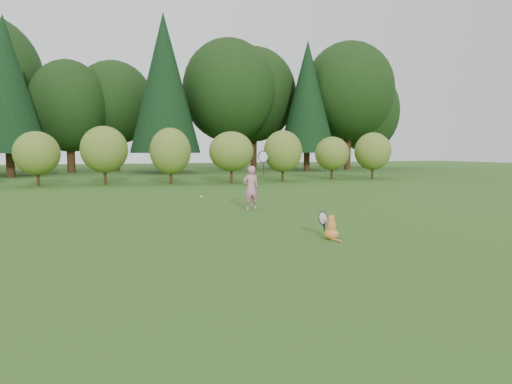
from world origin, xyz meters
name	(u,v)px	position (x,y,z in m)	size (l,w,h in m)	color
ground	(259,228)	(0.00, 0.00, 0.00)	(100.00, 100.00, 0.00)	#224D15
shrub_row	(174,156)	(0.00, 13.00, 1.40)	(28.00, 3.00, 2.80)	#5B7C26
woodland_backdrop	(153,68)	(0.00, 23.00, 7.50)	(48.00, 10.00, 15.00)	black
child	(251,187)	(0.72, 2.75, 0.65)	(0.69, 0.40, 1.85)	pink
cat	(331,226)	(0.92, -1.48, 0.24)	(0.44, 0.65, 0.64)	orange
tennis_ball	(201,197)	(-1.23, 0.09, 0.71)	(0.06, 0.06, 0.06)	#B7C717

